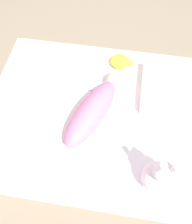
# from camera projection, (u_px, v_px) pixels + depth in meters

# --- Properties ---
(ground_plane) EXTENTS (12.00, 12.00, 0.00)m
(ground_plane) POSITION_uv_depth(u_px,v_px,m) (100.00, 123.00, 1.50)
(ground_plane) COLOR #7A6B56
(bed_mattress) EXTENTS (1.44, 1.10, 0.15)m
(bed_mattress) POSITION_uv_depth(u_px,v_px,m) (100.00, 118.00, 1.43)
(bed_mattress) COLOR white
(bed_mattress) RESTS_ON ground_plane
(burp_cloth) EXTENTS (0.21, 0.14, 0.02)m
(burp_cloth) POSITION_uv_depth(u_px,v_px,m) (106.00, 83.00, 1.46)
(burp_cloth) COLOR white
(burp_cloth) RESTS_ON bed_mattress
(swaddled_baby) EXTENTS (0.34, 0.58, 0.15)m
(swaddled_baby) POSITION_uv_depth(u_px,v_px,m) (94.00, 109.00, 1.29)
(swaddled_baby) COLOR pink
(swaddled_baby) RESTS_ON bed_mattress
(pillow) EXTENTS (0.35, 0.37, 0.07)m
(pillow) POSITION_uv_depth(u_px,v_px,m) (169.00, 90.00, 1.40)
(pillow) COLOR white
(pillow) RESTS_ON bed_mattress
(bunny_plush) EXTENTS (0.16, 0.16, 0.30)m
(bunny_plush) POSITION_uv_depth(u_px,v_px,m) (159.00, 176.00, 1.07)
(bunny_plush) COLOR silver
(bunny_plush) RESTS_ON bed_mattress
(turtle_plush) EXTENTS (0.17, 0.13, 0.06)m
(turtle_plush) POSITION_uv_depth(u_px,v_px,m) (121.00, 62.00, 1.53)
(turtle_plush) COLOR yellow
(turtle_plush) RESTS_ON bed_mattress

